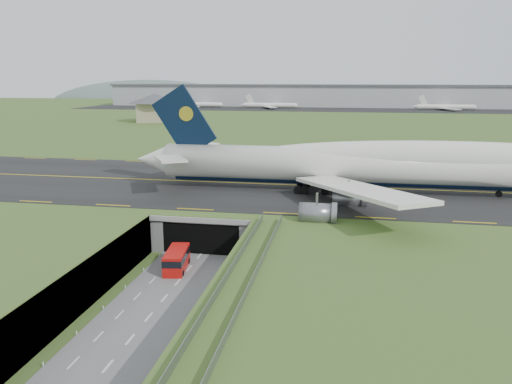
# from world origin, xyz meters

# --- Properties ---
(ground) EXTENTS (900.00, 900.00, 0.00)m
(ground) POSITION_xyz_m (0.00, 0.00, 0.00)
(ground) COLOR #466026
(ground) RESTS_ON ground
(airfield_deck) EXTENTS (800.00, 800.00, 6.00)m
(airfield_deck) POSITION_xyz_m (0.00, 0.00, 3.00)
(airfield_deck) COLOR gray
(airfield_deck) RESTS_ON ground
(trench_road) EXTENTS (12.00, 75.00, 0.20)m
(trench_road) POSITION_xyz_m (0.00, -7.50, 0.10)
(trench_road) COLOR slate
(trench_road) RESTS_ON ground
(taxiway) EXTENTS (800.00, 44.00, 0.18)m
(taxiway) POSITION_xyz_m (0.00, 33.00, 6.09)
(taxiway) COLOR black
(taxiway) RESTS_ON airfield_deck
(tunnel_portal) EXTENTS (17.00, 22.30, 6.00)m
(tunnel_portal) POSITION_xyz_m (0.00, 16.71, 3.33)
(tunnel_portal) COLOR gray
(tunnel_portal) RESTS_ON ground
(guideway) EXTENTS (3.00, 53.00, 7.05)m
(guideway) POSITION_xyz_m (11.00, -19.11, 5.32)
(guideway) COLOR #A8A8A3
(guideway) RESTS_ON ground
(jumbo_jet) EXTENTS (93.83, 60.58, 20.04)m
(jumbo_jet) POSITION_xyz_m (27.77, 29.21, 11.39)
(jumbo_jet) COLOR white
(jumbo_jet) RESTS_ON ground
(shuttle_tram) EXTENTS (3.61, 7.38, 2.90)m
(shuttle_tram) POSITION_xyz_m (-1.62, 1.47, 1.60)
(shuttle_tram) COLOR red
(shuttle_tram) RESTS_ON ground
(service_building) EXTENTS (30.16, 30.16, 13.13)m
(service_building) POSITION_xyz_m (-67.78, 163.78, 13.78)
(service_building) COLOR tan
(service_building) RESTS_ON ground
(cargo_terminal) EXTENTS (320.00, 67.00, 15.60)m
(cargo_terminal) POSITION_xyz_m (-0.09, 299.41, 13.96)
(cargo_terminal) COLOR #B2B2B2
(cargo_terminal) RESTS_ON ground
(distant_hills) EXTENTS (700.00, 91.00, 60.00)m
(distant_hills) POSITION_xyz_m (64.38, 430.00, -4.00)
(distant_hills) COLOR slate
(distant_hills) RESTS_ON ground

